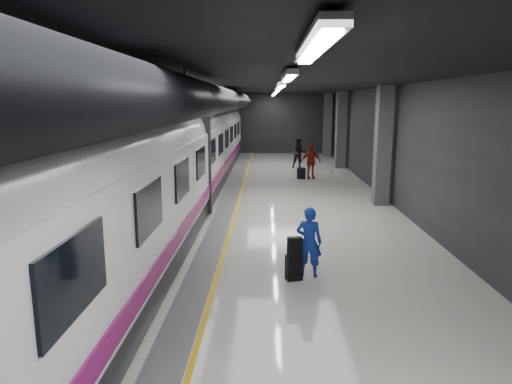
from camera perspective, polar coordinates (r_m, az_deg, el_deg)
ground at (r=15.82m, az=0.71°, el=-3.05°), size 40.00×40.00×0.00m
platform_hall at (r=16.30m, az=-0.24°, el=9.95°), size 10.02×40.02×4.51m
train at (r=15.81m, az=-11.16°, el=4.36°), size 3.05×38.00×4.05m
traveler_main at (r=10.36m, az=6.64°, el=-6.21°), size 0.65×0.50×1.61m
suitcase_main at (r=10.27m, az=4.76°, el=-9.40°), size 0.40×0.32×0.57m
shoulder_bag at (r=10.07m, az=4.87°, el=-6.82°), size 0.34×0.22×0.42m
traveler_far_a at (r=27.37m, az=5.42°, el=4.89°), size 0.98×0.82×1.83m
traveler_far_b at (r=23.67m, az=6.85°, el=3.80°), size 1.10×0.63×1.76m
suitcase_far at (r=23.64m, az=5.68°, el=2.35°), size 0.43×0.34×0.56m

